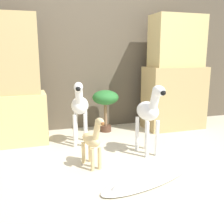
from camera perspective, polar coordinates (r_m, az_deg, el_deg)
ground_plane at (r=2.62m, az=3.92°, el=-11.67°), size 14.00×14.00×0.00m
wall_back at (r=3.85m, az=-4.63°, el=12.94°), size 6.40×0.08×2.20m
rock_pillar_left at (r=3.32m, az=-21.80°, el=5.30°), size 0.85×0.45×1.52m
rock_pillar_right at (r=3.88m, az=13.54°, el=7.21°), size 0.85×0.45×1.59m
zebra_right at (r=2.80m, az=8.10°, el=0.13°), size 0.23×0.47×0.77m
zebra_left at (r=3.09m, az=-7.04°, el=1.35°), size 0.27×0.48×0.77m
giraffe_figurine at (r=2.51m, az=-4.33°, el=-6.15°), size 0.18×0.40×0.53m
potted_palm_front at (r=3.61m, az=-1.42°, el=2.60°), size 0.36×0.36×0.58m
surfboard at (r=2.34m, az=7.34°, el=-14.43°), size 0.98×0.54×0.08m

